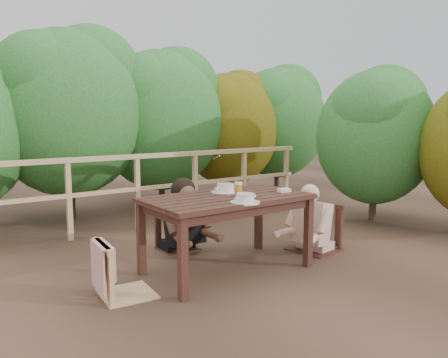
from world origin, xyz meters
TOP-DOWN VIEW (x-y plane):
  - ground at (0.00, 0.00)m, footprint 60.00×60.00m
  - table at (0.00, 0.00)m, footprint 1.57×0.88m
  - chair_left at (-1.05, 0.00)m, footprint 0.49×0.49m
  - chair_far at (-0.03, 0.90)m, footprint 0.41×0.41m
  - chair_right at (1.20, -0.03)m, footprint 0.55×0.55m
  - woman at (-0.03, 0.92)m, footprint 0.52×0.63m
  - diner_right at (1.23, -0.03)m, footprint 0.69×0.60m
  - railing at (0.00, 2.00)m, footprint 5.60×0.10m
  - hedge_row at (0.40, 3.20)m, footprint 6.60×1.60m
  - shrub_side at (3.20, -0.15)m, footprint 1.40×2.20m
  - soup_near at (-0.04, -0.33)m, footprint 0.27×0.27m
  - soup_far at (0.13, 0.21)m, footprint 0.29×0.29m
  - bread_roll at (0.11, -0.22)m, footprint 0.11×0.09m
  - beer_glass at (0.07, -0.08)m, footprint 0.08×0.08m
  - tumbler at (0.17, -0.20)m, footprint 0.06×0.06m
  - butter_tub at (0.60, -0.15)m, footprint 0.13×0.11m

SIDE VIEW (x-z plane):
  - ground at x=0.00m, z-range 0.00..0.00m
  - table at x=0.00m, z-range 0.00..0.73m
  - chair_far at x=-0.03m, z-range 0.00..0.81m
  - chair_left at x=-1.05m, z-range 0.00..0.90m
  - chair_right at x=1.20m, z-range 0.00..0.98m
  - railing at x=0.00m, z-range 0.00..1.01m
  - diner_right at x=1.23m, z-range 0.00..1.26m
  - woman at x=-0.03m, z-range 0.00..1.27m
  - butter_tub at x=0.60m, z-range 0.73..0.78m
  - bread_roll at x=0.11m, z-range 0.73..0.79m
  - tumbler at x=0.17m, z-range 0.73..0.80m
  - soup_near at x=-0.04m, z-range 0.73..0.82m
  - soup_far at x=0.13m, z-range 0.73..0.83m
  - beer_glass at x=0.07m, z-range 0.73..0.88m
  - shrub_side at x=3.20m, z-range 0.00..2.90m
  - hedge_row at x=0.40m, z-range 0.00..3.80m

